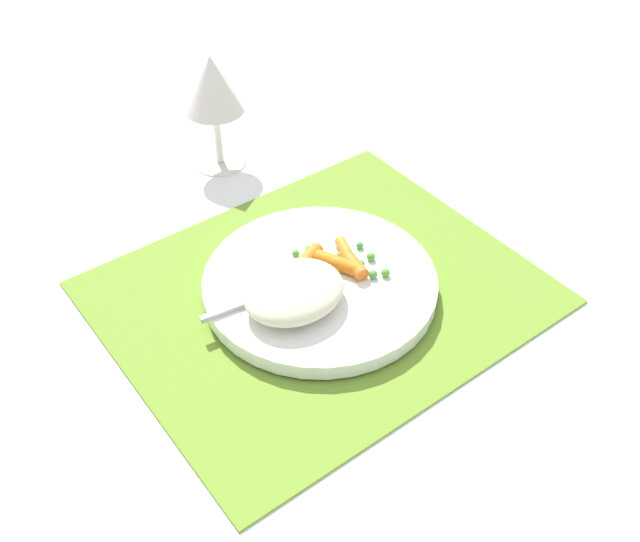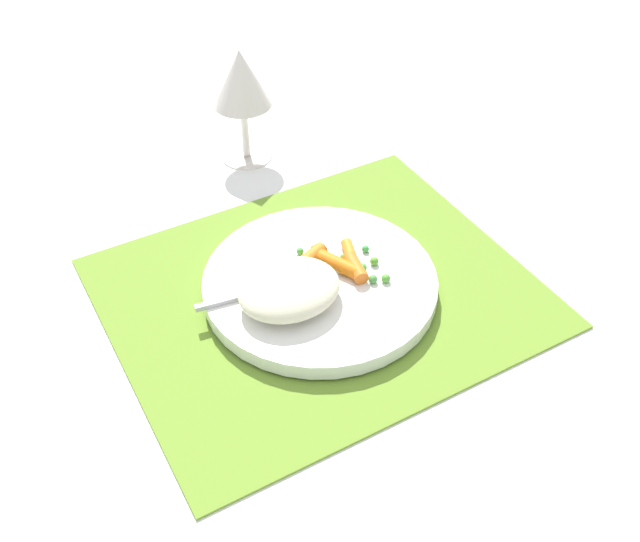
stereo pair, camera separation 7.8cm
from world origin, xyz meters
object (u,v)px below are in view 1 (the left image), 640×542
(rice_mound, at_px, (294,292))
(wine_glass, at_px, (213,88))
(plate, at_px, (320,284))
(carrot_portion, at_px, (334,261))
(fork, at_px, (302,282))

(rice_mound, bearing_deg, wine_glass, 73.04)
(plate, bearing_deg, carrot_portion, 13.94)
(carrot_portion, bearing_deg, fork, -176.49)
(carrot_portion, bearing_deg, rice_mound, -162.48)
(plate, distance_m, rice_mound, 0.06)
(plate, bearing_deg, fork, 171.80)
(rice_mound, height_order, carrot_portion, rice_mound)
(rice_mound, distance_m, wine_glass, 0.33)
(carrot_portion, xyz_separation_m, fork, (-0.05, -0.00, -0.00))
(plate, bearing_deg, wine_glass, 80.70)
(rice_mound, relative_size, carrot_portion, 1.39)
(fork, bearing_deg, rice_mound, -140.93)
(fork, xyz_separation_m, wine_glass, (0.07, 0.29, 0.09))
(rice_mound, xyz_separation_m, wine_glass, (0.09, 0.31, 0.07))
(plate, height_order, rice_mound, rice_mound)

